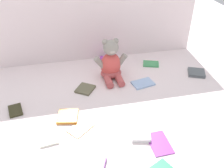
{
  "coord_description": "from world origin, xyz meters",
  "views": [
    {
      "loc": [
        -0.22,
        -1.17,
        0.86
      ],
      "look_at": [
        0.02,
        -0.1,
        0.1
      ],
      "focal_mm": 39.87,
      "sensor_mm": 36.0,
      "label": 1
    }
  ],
  "objects_px": {
    "book_case_7": "(91,164)",
    "book_case_2": "(81,128)",
    "book_case_1": "(15,110)",
    "book_case_6": "(196,73)",
    "book_case_10": "(159,143)",
    "book_case_12": "(143,83)",
    "teddy_bear": "(111,64)",
    "book_case_5": "(151,64)",
    "book_case_9": "(48,137)",
    "book_case_8": "(68,116)",
    "book_case_11": "(107,61)",
    "book_case_4": "(85,89)",
    "book_case_0": "(141,132)"
  },
  "relations": [
    {
      "from": "teddy_bear",
      "to": "book_case_5",
      "type": "bearing_deg",
      "value": 15.57
    },
    {
      "from": "book_case_6",
      "to": "book_case_7",
      "type": "xyz_separation_m",
      "value": [
        -0.76,
        -0.55,
        0.0
      ]
    },
    {
      "from": "book_case_12",
      "to": "book_case_10",
      "type": "bearing_deg",
      "value": -20.95
    },
    {
      "from": "teddy_bear",
      "to": "book_case_6",
      "type": "distance_m",
      "value": 0.56
    },
    {
      "from": "book_case_4",
      "to": "book_case_0",
      "type": "bearing_deg",
      "value": 61.25
    },
    {
      "from": "book_case_5",
      "to": "book_case_9",
      "type": "bearing_deg",
      "value": 146.56
    },
    {
      "from": "book_case_12",
      "to": "book_case_6",
      "type": "bearing_deg",
      "value": 83.59
    },
    {
      "from": "book_case_11",
      "to": "book_case_6",
      "type": "bearing_deg",
      "value": 85.07
    },
    {
      "from": "book_case_2",
      "to": "book_case_4",
      "type": "bearing_deg",
      "value": 129.11
    },
    {
      "from": "book_case_1",
      "to": "book_case_6",
      "type": "bearing_deg",
      "value": -5.31
    },
    {
      "from": "teddy_bear",
      "to": "book_case_7",
      "type": "height_order",
      "value": "teddy_bear"
    },
    {
      "from": "book_case_2",
      "to": "book_case_10",
      "type": "distance_m",
      "value": 0.38
    },
    {
      "from": "book_case_7",
      "to": "book_case_2",
      "type": "bearing_deg",
      "value": 27.11
    },
    {
      "from": "book_case_9",
      "to": "book_case_10",
      "type": "relative_size",
      "value": 0.73
    },
    {
      "from": "book_case_1",
      "to": "book_case_10",
      "type": "relative_size",
      "value": 0.68
    },
    {
      "from": "book_case_4",
      "to": "teddy_bear",
      "type": "bearing_deg",
      "value": 154.32
    },
    {
      "from": "book_case_12",
      "to": "book_case_7",
      "type": "bearing_deg",
      "value": -48.99
    },
    {
      "from": "teddy_bear",
      "to": "book_case_4",
      "type": "relative_size",
      "value": 2.57
    },
    {
      "from": "book_case_10",
      "to": "book_case_12",
      "type": "bearing_deg",
      "value": 79.41
    },
    {
      "from": "book_case_1",
      "to": "book_case_2",
      "type": "distance_m",
      "value": 0.37
    },
    {
      "from": "book_case_6",
      "to": "book_case_11",
      "type": "bearing_deg",
      "value": -94.1
    },
    {
      "from": "book_case_1",
      "to": "book_case_9",
      "type": "xyz_separation_m",
      "value": [
        0.17,
        -0.23,
        -0.0
      ]
    },
    {
      "from": "book_case_4",
      "to": "book_case_5",
      "type": "relative_size",
      "value": 0.95
    },
    {
      "from": "book_case_8",
      "to": "book_case_10",
      "type": "height_order",
      "value": "book_case_8"
    },
    {
      "from": "teddy_bear",
      "to": "book_case_1",
      "type": "relative_size",
      "value": 2.7
    },
    {
      "from": "book_case_10",
      "to": "book_case_12",
      "type": "relative_size",
      "value": 1.1
    },
    {
      "from": "book_case_11",
      "to": "book_case_9",
      "type": "bearing_deg",
      "value": -9.63
    },
    {
      "from": "book_case_2",
      "to": "teddy_bear",
      "type": "bearing_deg",
      "value": 110.4
    },
    {
      "from": "book_case_11",
      "to": "book_case_12",
      "type": "relative_size",
      "value": 0.83
    },
    {
      "from": "book_case_2",
      "to": "book_case_6",
      "type": "relative_size",
      "value": 1.14
    },
    {
      "from": "book_case_7",
      "to": "book_case_11",
      "type": "height_order",
      "value": "same"
    },
    {
      "from": "teddy_bear",
      "to": "book_case_1",
      "type": "bearing_deg",
      "value": -160.57
    },
    {
      "from": "book_case_5",
      "to": "book_case_8",
      "type": "xyz_separation_m",
      "value": [
        -0.59,
        -0.41,
        0.0
      ]
    },
    {
      "from": "book_case_7",
      "to": "book_case_8",
      "type": "bearing_deg",
      "value": 35.47
    },
    {
      "from": "book_case_4",
      "to": "book_case_10",
      "type": "relative_size",
      "value": 0.71
    },
    {
      "from": "book_case_4",
      "to": "book_case_12",
      "type": "xyz_separation_m",
      "value": [
        0.35,
        -0.01,
        -0.0
      ]
    },
    {
      "from": "book_case_4",
      "to": "book_case_2",
      "type": "bearing_deg",
      "value": 22.59
    },
    {
      "from": "book_case_5",
      "to": "book_case_0",
      "type": "bearing_deg",
      "value": 174.78
    },
    {
      "from": "book_case_10",
      "to": "book_case_12",
      "type": "xyz_separation_m",
      "value": [
        0.08,
        0.47,
        0.0
      ]
    },
    {
      "from": "book_case_6",
      "to": "book_case_10",
      "type": "bearing_deg",
      "value": -18.34
    },
    {
      "from": "book_case_7",
      "to": "book_case_11",
      "type": "distance_m",
      "value": 0.86
    },
    {
      "from": "book_case_1",
      "to": "book_case_11",
      "type": "distance_m",
      "value": 0.7
    },
    {
      "from": "teddy_bear",
      "to": "book_case_0",
      "type": "bearing_deg",
      "value": -88.15
    },
    {
      "from": "book_case_10",
      "to": "book_case_8",
      "type": "bearing_deg",
      "value": 144.71
    },
    {
      "from": "book_case_5",
      "to": "book_case_7",
      "type": "relative_size",
      "value": 0.91
    },
    {
      "from": "book_case_1",
      "to": "book_case_10",
      "type": "bearing_deg",
      "value": -41.62
    },
    {
      "from": "book_case_1",
      "to": "book_case_11",
      "type": "relative_size",
      "value": 0.9
    },
    {
      "from": "book_case_4",
      "to": "book_case_9",
      "type": "xyz_separation_m",
      "value": [
        -0.21,
        -0.34,
        -0.0
      ]
    },
    {
      "from": "book_case_6",
      "to": "book_case_7",
      "type": "height_order",
      "value": "same"
    },
    {
      "from": "book_case_4",
      "to": "book_case_11",
      "type": "distance_m",
      "value": 0.35
    }
  ]
}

